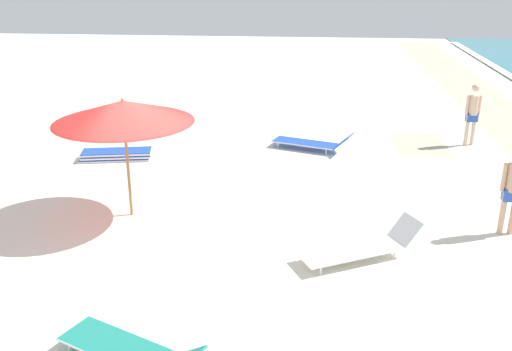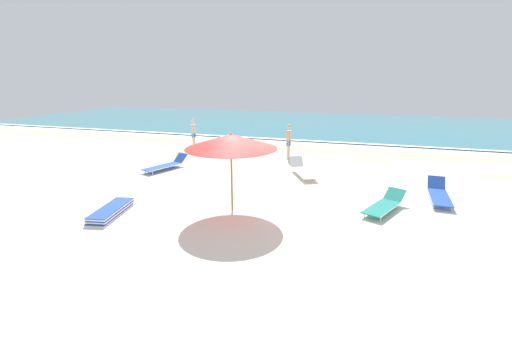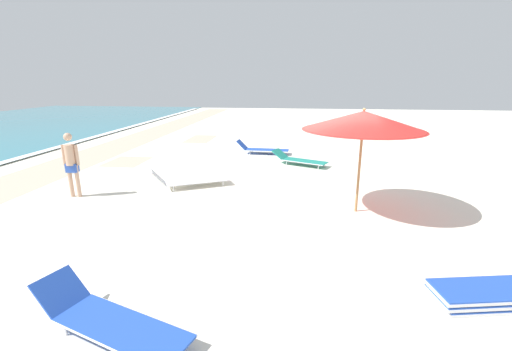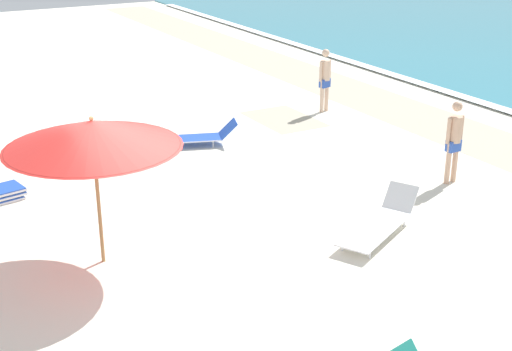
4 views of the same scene
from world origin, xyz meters
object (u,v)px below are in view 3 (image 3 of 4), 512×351
(sun_lounger_beside_umbrella, at_px, (190,180))
(beachgoer_shoreline_child, at_px, (71,161))
(lounger_stack, at_px, (497,295))
(sun_lounger_near_water_right, at_px, (108,320))
(sun_lounger_near_water_left, at_px, (262,149))
(sun_lounger_under_umbrella, at_px, (299,160))
(beach_umbrella, at_px, (363,121))

(sun_lounger_beside_umbrella, height_order, beachgoer_shoreline_child, beachgoer_shoreline_child)
(lounger_stack, height_order, sun_lounger_near_water_right, sun_lounger_near_water_right)
(lounger_stack, xyz_separation_m, sun_lounger_near_water_right, (-1.30, 5.21, 0.09))
(sun_lounger_near_water_right, bearing_deg, beachgoer_shoreline_child, 56.59)
(sun_lounger_near_water_left, distance_m, sun_lounger_near_water_right, 11.13)
(sun_lounger_near_water_right, bearing_deg, lounger_stack, -56.85)
(sun_lounger_beside_umbrella, xyz_separation_m, sun_lounger_near_water_left, (5.00, -1.65, -0.00))
(sun_lounger_beside_umbrella, distance_m, sun_lounger_near_water_left, 5.26)
(lounger_stack, bearing_deg, sun_lounger_near_water_left, 13.44)
(lounger_stack, relative_size, beachgoer_shoreline_child, 1.12)
(lounger_stack, bearing_deg, sun_lounger_under_umbrella, 8.68)
(sun_lounger_under_umbrella, height_order, sun_lounger_near_water_right, sun_lounger_near_water_right)
(sun_lounger_near_water_right, distance_m, beachgoer_shoreline_child, 6.20)
(beach_umbrella, distance_m, lounger_stack, 4.25)
(sun_lounger_near_water_right, bearing_deg, sun_lounger_near_water_left, 15.22)
(beach_umbrella, height_order, sun_lounger_under_umbrella, beach_umbrella)
(beach_umbrella, bearing_deg, sun_lounger_beside_umbrella, 73.15)
(sun_lounger_near_water_right, xyz_separation_m, beachgoer_shoreline_child, (4.88, 3.74, 0.79))
(lounger_stack, bearing_deg, beach_umbrella, 12.26)
(beachgoer_shoreline_child, bearing_deg, sun_lounger_near_water_right, -55.74)
(sun_lounger_under_umbrella, relative_size, sun_lounger_near_water_left, 0.96)
(sun_lounger_under_umbrella, height_order, sun_lounger_near_water_left, sun_lounger_near_water_left)
(lounger_stack, height_order, beachgoer_shoreline_child, beachgoer_shoreline_child)
(sun_lounger_near_water_right, bearing_deg, beach_umbrella, -19.46)
(lounger_stack, relative_size, sun_lounger_near_water_right, 0.86)
(sun_lounger_under_umbrella, xyz_separation_m, sun_lounger_near_water_left, (1.82, 1.60, 0.01))
(sun_lounger_under_umbrella, bearing_deg, sun_lounger_beside_umbrella, 158.82)
(sun_lounger_under_umbrella, relative_size, sun_lounger_near_water_right, 0.94)
(beachgoer_shoreline_child, bearing_deg, sun_lounger_under_umbrella, 32.64)
(sun_lounger_near_water_right, bearing_deg, sun_lounger_under_umbrella, 4.87)
(sun_lounger_near_water_left, xyz_separation_m, beachgoer_shoreline_child, (-6.23, 4.49, 0.79))
(beach_umbrella, relative_size, lounger_stack, 1.41)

